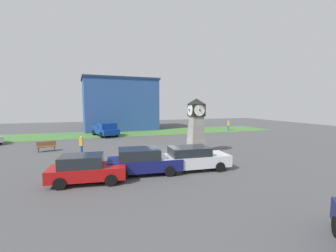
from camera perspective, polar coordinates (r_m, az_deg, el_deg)
ground_plane at (r=19.81m, az=-1.58°, el=-7.03°), size 80.07×80.07×0.00m
clock_tower at (r=19.29m, az=7.18°, el=-0.37°), size 1.56×1.52×4.80m
bollard_near_tower at (r=14.99m, az=8.55°, el=-9.01°), size 0.31×0.31×1.12m
bollard_mid_row at (r=16.32m, az=10.86°, el=-7.89°), size 0.22×0.22×1.09m
bollard_far_row at (r=17.44m, az=13.25°, el=-7.33°), size 0.26×0.26×0.94m
car_navy_sedan at (r=13.37m, az=-20.10°, el=-10.14°), size 4.22×2.25×1.55m
car_near_tower at (r=14.17m, az=-6.37°, el=-8.82°), size 4.64×2.32×1.60m
car_by_building at (r=15.04m, az=6.30°, el=-8.06°), size 4.70×2.24×1.54m
pickup_truck at (r=31.59m, az=-15.71°, el=-0.79°), size 3.57×5.51×1.85m
bench at (r=23.45m, az=-28.48°, el=-4.42°), size 1.67×0.79×0.90m
pedestrian_near_bench at (r=37.88m, az=15.08°, el=0.30°), size 0.36×0.46×1.67m
pedestrian_crossing_lot at (r=20.48m, az=-21.14°, el=-4.33°), size 0.33×0.45×1.63m
warehouse_blue_far at (r=39.17m, az=-12.20°, el=5.41°), size 12.43×8.76×8.56m
grass_verge_far at (r=33.68m, az=-11.68°, el=-1.87°), size 48.04×7.55×0.04m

